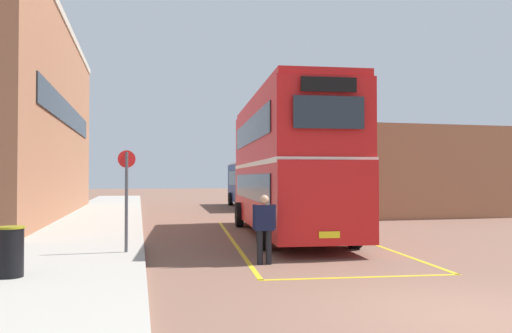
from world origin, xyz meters
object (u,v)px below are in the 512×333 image
single_deck_bus (254,183)px  double_decker_bus (287,163)px  pedestrian_boarding (264,224)px  bus_stop_sign (126,191)px  litter_bin (11,252)px

single_deck_bus → double_decker_bus: bearing=-98.9°
single_deck_bus → pedestrian_boarding: single_deck_bus is taller
single_deck_bus → pedestrian_boarding: (-4.60, -21.04, -0.72)m
single_deck_bus → bus_stop_sign: size_ratio=3.74×
double_decker_bus → litter_bin: bearing=-139.1°
pedestrian_boarding → litter_bin: bearing=-168.8°
litter_bin → single_deck_bus: bearing=66.1°
double_decker_bus → single_deck_bus: 15.95m
double_decker_bus → pedestrian_boarding: size_ratio=6.60×
single_deck_bus → pedestrian_boarding: bearing=-102.3°
litter_bin → bus_stop_sign: 3.60m
pedestrian_boarding → single_deck_bus: bearing=77.7°
double_decker_bus → bus_stop_sign: (-5.29, -3.58, -0.83)m
single_deck_bus → bus_stop_sign: 20.81m
double_decker_bus → single_deck_bus: (2.46, 15.73, -0.87)m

